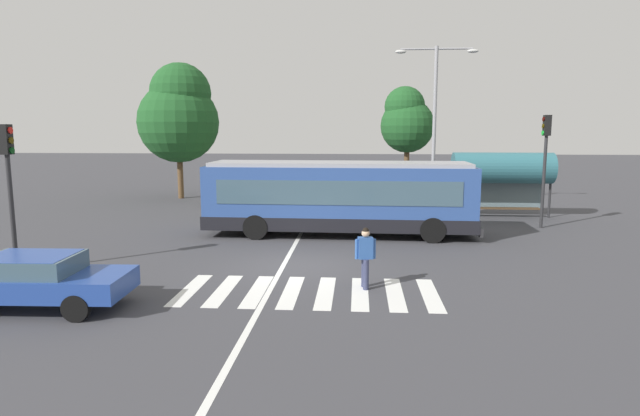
% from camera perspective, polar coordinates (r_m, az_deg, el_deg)
% --- Properties ---
extents(ground_plane, '(160.00, 160.00, 0.00)m').
position_cam_1_polar(ground_plane, '(17.26, -2.57, -6.27)').
color(ground_plane, '#3D3D42').
extents(city_transit_bus, '(11.23, 2.81, 3.06)m').
position_cam_1_polar(city_transit_bus, '(21.96, 2.10, 1.13)').
color(city_transit_bus, black).
rests_on(city_transit_bus, ground_plane).
extents(pedestrian_crossing_street, '(0.57, 0.43, 1.72)m').
position_cam_1_polar(pedestrian_crossing_street, '(14.72, 4.90, -4.99)').
color(pedestrian_crossing_street, '#333856').
rests_on(pedestrian_crossing_street, ground_plane).
extents(foreground_sedan, '(4.57, 2.01, 1.35)m').
position_cam_1_polar(foreground_sedan, '(14.83, -28.39, -6.70)').
color(foreground_sedan, black).
rests_on(foreground_sedan, ground_plane).
extents(parked_car_champagne, '(1.90, 4.51, 1.35)m').
position_cam_1_polar(parked_car_champagne, '(32.52, -9.69, 1.94)').
color(parked_car_champagne, black).
rests_on(parked_car_champagne, ground_plane).
extents(parked_car_black, '(1.90, 4.51, 1.35)m').
position_cam_1_polar(parked_car_black, '(31.98, -5.02, 1.92)').
color(parked_car_black, black).
rests_on(parked_car_black, ground_plane).
extents(parked_car_red, '(2.07, 4.60, 1.35)m').
position_cam_1_polar(parked_car_red, '(31.79, -0.29, 1.92)').
color(parked_car_red, black).
rests_on(parked_car_red, ground_plane).
extents(parked_car_blue, '(1.91, 4.52, 1.35)m').
position_cam_1_polar(parked_car_blue, '(31.72, 4.81, 1.87)').
color(parked_car_blue, black).
rests_on(parked_car_blue, ground_plane).
extents(traffic_light_near_corner, '(0.33, 0.32, 4.54)m').
position_cam_1_polar(traffic_light_near_corner, '(18.58, -30.49, 3.19)').
color(traffic_light_near_corner, '#28282B').
rests_on(traffic_light_near_corner, ground_plane).
extents(traffic_light_far_corner, '(0.33, 0.32, 5.01)m').
position_cam_1_polar(traffic_light_far_corner, '(25.49, 23.08, 5.44)').
color(traffic_light_far_corner, '#28282B').
rests_on(traffic_light_far_corner, ground_plane).
extents(bus_stop_shelter, '(4.90, 1.54, 3.25)m').
position_cam_1_polar(bus_stop_shelter, '(28.02, 19.02, 3.97)').
color(bus_stop_shelter, '#28282B').
rests_on(bus_stop_shelter, ground_plane).
extents(twin_arm_street_lamp, '(4.41, 0.32, 8.79)m').
position_cam_1_polar(twin_arm_street_lamp, '(29.80, 12.25, 10.25)').
color(twin_arm_street_lamp, '#939399').
rests_on(twin_arm_street_lamp, ground_plane).
extents(background_tree_left, '(5.08, 5.08, 8.52)m').
position_cam_1_polar(background_tree_left, '(35.00, -14.95, 9.76)').
color(background_tree_left, brown).
rests_on(background_tree_left, ground_plane).
extents(background_tree_right, '(3.62, 3.62, 7.26)m').
position_cam_1_polar(background_tree_right, '(36.56, 9.31, 9.29)').
color(background_tree_right, brown).
rests_on(background_tree_right, ground_plane).
extents(crosswalk_painted_stripes, '(7.00, 2.94, 0.01)m').
position_cam_1_polar(crosswalk_painted_stripes, '(14.56, -1.27, -9.04)').
color(crosswalk_painted_stripes, silver).
rests_on(crosswalk_painted_stripes, ground_plane).
extents(lane_center_line, '(0.16, 24.00, 0.01)m').
position_cam_1_polar(lane_center_line, '(19.23, -3.15, -4.72)').
color(lane_center_line, silver).
rests_on(lane_center_line, ground_plane).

